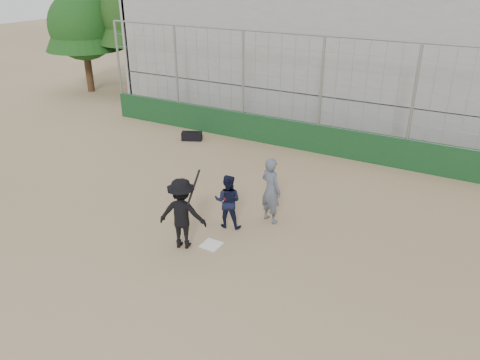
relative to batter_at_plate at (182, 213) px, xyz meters
The scene contains 10 objects.
ground 1.09m from the batter_at_plate, 29.91° to the left, with size 90.00×90.00×0.00m, color olive.
home_plate 1.08m from the batter_at_plate, 29.91° to the left, with size 0.44×0.44×0.02m, color white.
backstop 7.35m from the batter_at_plate, 85.58° to the left, with size 18.10×0.25×4.04m.
bleachers 12.46m from the batter_at_plate, 87.36° to the left, with size 20.25×6.70×6.98m.
tree_left 15.80m from the batter_at_plate, 132.65° to the left, with size 4.48×4.48×7.00m.
tree_right 16.50m from the batter_at_plate, 142.78° to the left, with size 3.84×3.84×6.00m.
batter_at_plate is the anchor object (origin of this frame).
catcher_crouched 1.41m from the batter_at_plate, 69.66° to the left, with size 0.81×0.70×1.00m.
umpire 2.43m from the batter_at_plate, 58.57° to the left, with size 0.64×0.42×1.58m, color #505866.
equipment_bag 7.39m from the batter_at_plate, 123.04° to the left, with size 0.82×0.61×0.36m.
Camera 1 is at (5.21, -7.93, 6.09)m, focal length 35.00 mm.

